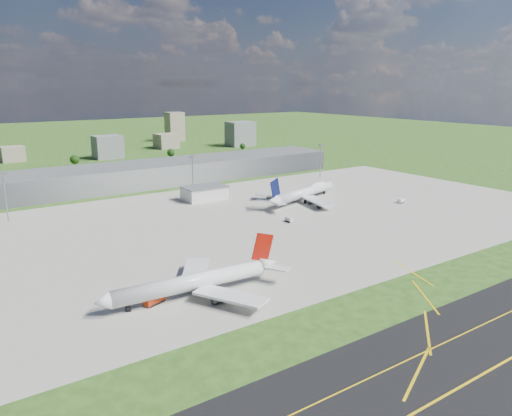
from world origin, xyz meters
TOP-DOWN VIEW (x-y plane):
  - ground at (0.00, 150.00)m, footprint 1400.00×1400.00m
  - apron at (10.00, 40.00)m, footprint 360.00×190.00m
  - terminal at (0.00, 165.00)m, footprint 300.00×42.00m
  - ops_building at (10.00, 100.00)m, footprint 26.00×16.00m
  - mast_west at (-100.00, 115.00)m, footprint 3.50×2.00m
  - mast_center at (10.00, 115.00)m, footprint 3.50×2.00m
  - mast_east at (120.00, 115.00)m, footprint 3.50×2.00m
  - airliner_red_twin at (-63.08, -26.70)m, footprint 67.40×52.47m
  - airliner_blue_quad at (59.25, 61.68)m, footprint 70.24×53.90m
  - fire_truck at (-78.23, -24.85)m, footprint 8.13×5.21m
  - tug_yellow at (-51.65, -20.81)m, footprint 3.50×2.67m
  - van_white_near at (20.78, 28.46)m, footprint 2.36×5.00m
  - van_white_far at (103.90, 23.57)m, footprint 5.54×3.52m
  - bldg_cw at (-60.00, 340.00)m, footprint 20.00×18.00m
  - bldg_c at (20.00, 310.00)m, footprint 26.00×20.00m
  - bldg_ce at (100.00, 350.00)m, footprint 22.00×24.00m
  - bldg_e at (180.00, 320.00)m, footprint 30.00×22.00m
  - bldg_tall_e at (140.00, 410.00)m, footprint 20.00×18.00m
  - tree_c at (-20.00, 280.00)m, footprint 8.10×8.10m
  - tree_e at (70.00, 275.00)m, footprint 7.65×7.65m
  - tree_far_e at (160.00, 285.00)m, footprint 6.30×6.30m

SIDE VIEW (x-z plane):
  - ground at x=0.00m, z-range 0.00..0.00m
  - apron at x=10.00m, z-range 0.00..0.08m
  - tug_yellow at x=-51.65m, z-range 0.05..1.64m
  - van_white_near at x=20.78m, z-range 0.01..2.54m
  - van_white_far at x=103.90m, z-range 0.01..2.64m
  - fire_truck at x=-78.23m, z-range 0.00..3.39m
  - ops_building at x=10.00m, z-range 0.00..8.00m
  - tree_far_e at x=160.00m, z-range 0.68..8.38m
  - airliner_red_twin at x=-63.08m, z-range -4.32..14.17m
  - airliner_blue_quad at x=59.25m, z-range -4.17..14.61m
  - tree_e at x=70.00m, z-range 0.84..10.19m
  - tree_c at x=-20.00m, z-range 0.89..10.79m
  - bldg_cw at x=-60.00m, z-range 0.00..14.00m
  - terminal at x=0.00m, z-range 0.00..15.00m
  - bldg_ce at x=100.00m, z-range 0.00..16.00m
  - bldg_c at x=20.00m, z-range 0.00..22.00m
  - bldg_e at x=180.00m, z-range 0.00..28.00m
  - mast_west at x=-100.00m, z-range 4.76..30.66m
  - mast_center at x=10.00m, z-range 4.76..30.66m
  - mast_east at x=120.00m, z-range 4.76..30.66m
  - bldg_tall_e at x=140.00m, z-range 0.00..36.00m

